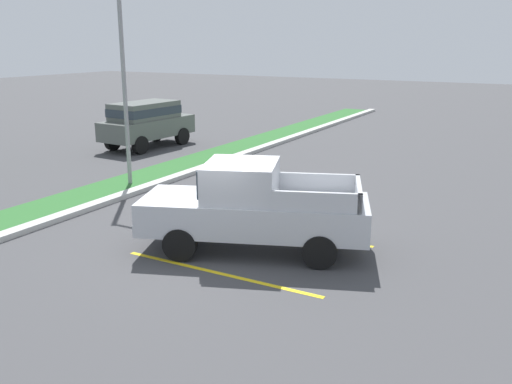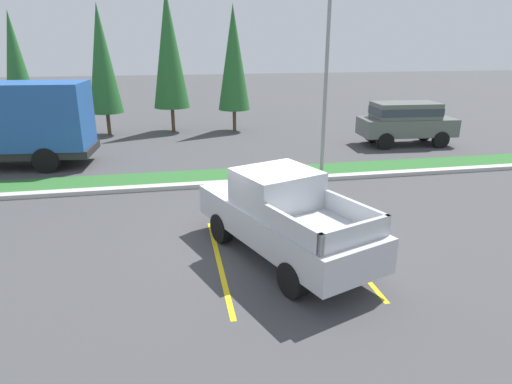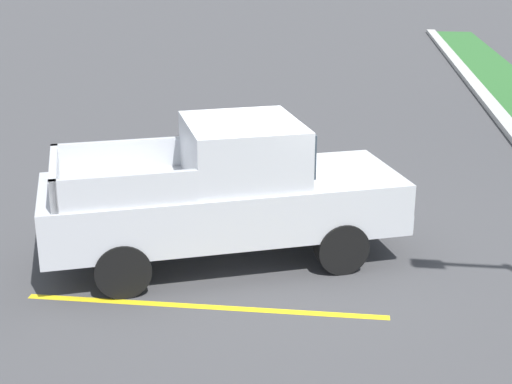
% 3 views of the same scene
% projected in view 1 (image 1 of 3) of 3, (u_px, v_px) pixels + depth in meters
% --- Properties ---
extents(ground_plane, '(120.00, 120.00, 0.00)m').
position_uv_depth(ground_plane, '(213.00, 251.00, 12.95)').
color(ground_plane, '#424244').
extents(parking_line_near, '(0.12, 4.80, 0.01)m').
position_uv_depth(parking_line_near, '(219.00, 273.00, 11.68)').
color(parking_line_near, yellow).
rests_on(parking_line_near, ground).
extents(parking_line_far, '(0.12, 4.80, 0.01)m').
position_uv_depth(parking_line_far, '(283.00, 231.00, 14.29)').
color(parking_line_far, yellow).
rests_on(parking_line_far, ground).
extents(curb_strip, '(56.00, 0.40, 0.15)m').
position_uv_depth(curb_strip, '(62.00, 216.00, 15.27)').
color(curb_strip, '#B2B2AD').
rests_on(curb_strip, ground).
extents(grass_median, '(56.00, 1.80, 0.06)m').
position_uv_depth(grass_median, '(35.00, 212.00, 15.80)').
color(grass_median, '#2D662D').
rests_on(grass_median, ground).
extents(pickup_truck_main, '(3.63, 5.55, 2.10)m').
position_uv_depth(pickup_truck_main, '(252.00, 208.00, 12.72)').
color(pickup_truck_main, black).
rests_on(pickup_truck_main, ground).
extents(suv_distant, '(4.71, 2.19, 2.10)m').
position_uv_depth(suv_distant, '(146.00, 121.00, 25.22)').
color(suv_distant, black).
rests_on(suv_distant, ground).
extents(street_light, '(0.24, 1.49, 6.98)m').
position_uv_depth(street_light, '(127.00, 64.00, 17.77)').
color(street_light, gray).
rests_on(street_light, ground).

